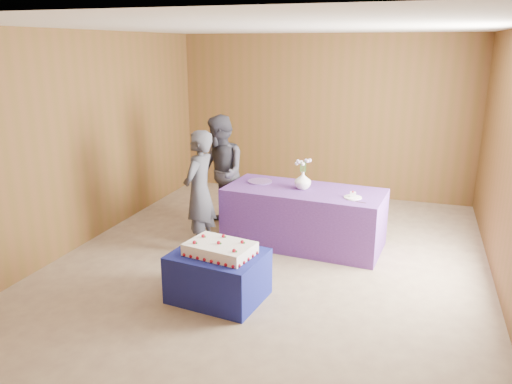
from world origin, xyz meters
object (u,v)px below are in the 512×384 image
at_px(cake_table, 218,276).
at_px(sheet_cake, 220,249).
at_px(guest_right, 220,173).
at_px(vase, 303,180).
at_px(serving_table, 304,217).
at_px(guest_left, 199,192).

xyz_separation_m(cake_table, sheet_cake, (0.03, -0.02, 0.31)).
distance_m(cake_table, guest_right, 2.14).
bearing_deg(sheet_cake, cake_table, 164.53).
bearing_deg(vase, sheet_cake, -104.24).
relative_size(cake_table, serving_table, 0.45).
relative_size(cake_table, guest_left, 0.59).
distance_m(vase, guest_right, 1.25).
height_order(cake_table, serving_table, serving_table).
bearing_deg(guest_right, serving_table, 39.43).
bearing_deg(vase, serving_table, -26.32).
relative_size(guest_left, guest_right, 0.95).
height_order(cake_table, guest_right, guest_right).
xyz_separation_m(vase, guest_left, (-1.18, -0.58, -0.09)).
distance_m(sheet_cake, vase, 1.80).
bearing_deg(cake_table, sheet_cake, -18.71).
relative_size(sheet_cake, guest_right, 0.47).
distance_m(sheet_cake, guest_left, 1.38).
height_order(serving_table, vase, vase).
relative_size(serving_table, vase, 9.02).
bearing_deg(sheet_cake, guest_left, 133.41).
height_order(serving_table, guest_left, guest_left).
bearing_deg(guest_left, cake_table, 34.86).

